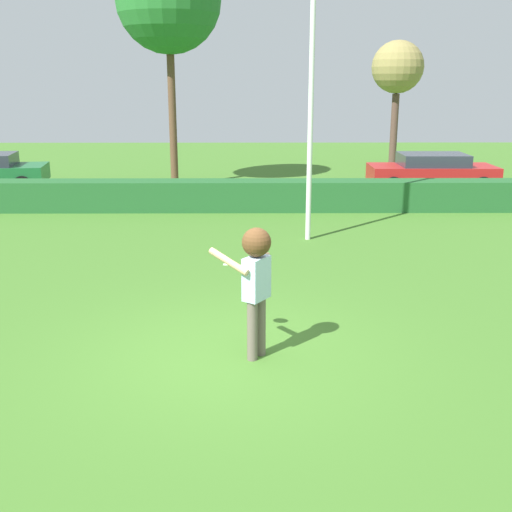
{
  "coord_description": "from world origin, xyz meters",
  "views": [
    {
      "loc": [
        0.3,
        -7.85,
        3.65
      ],
      "look_at": [
        0.36,
        0.95,
        1.15
      ],
      "focal_mm": 43.63,
      "sensor_mm": 36.0,
      "label": 1
    }
  ],
  "objects_px": {
    "person": "(256,273)",
    "lamppost": "(312,71)",
    "frisbee": "(231,264)",
    "oak_tree": "(168,0)",
    "willow_tree": "(398,69)",
    "parked_car_red": "(432,170)"
  },
  "relations": [
    {
      "from": "person",
      "to": "lamppost",
      "type": "relative_size",
      "value": 0.26
    },
    {
      "from": "frisbee",
      "to": "oak_tree",
      "type": "distance_m",
      "value": 14.7
    },
    {
      "from": "frisbee",
      "to": "oak_tree",
      "type": "bearing_deg",
      "value": 100.18
    },
    {
      "from": "frisbee",
      "to": "parked_car_red",
      "type": "xyz_separation_m",
      "value": [
        6.42,
        12.64,
        -0.46
      ]
    },
    {
      "from": "frisbee",
      "to": "oak_tree",
      "type": "height_order",
      "value": "oak_tree"
    },
    {
      "from": "person",
      "to": "oak_tree",
      "type": "height_order",
      "value": "oak_tree"
    },
    {
      "from": "person",
      "to": "parked_car_red",
      "type": "height_order",
      "value": "person"
    },
    {
      "from": "frisbee",
      "to": "parked_car_red",
      "type": "distance_m",
      "value": 14.19
    },
    {
      "from": "willow_tree",
      "to": "oak_tree",
      "type": "relative_size",
      "value": 0.66
    },
    {
      "from": "parked_car_red",
      "to": "oak_tree",
      "type": "xyz_separation_m",
      "value": [
        -8.86,
        0.95,
        5.48
      ]
    },
    {
      "from": "lamppost",
      "to": "oak_tree",
      "type": "height_order",
      "value": "oak_tree"
    },
    {
      "from": "willow_tree",
      "to": "frisbee",
      "type": "bearing_deg",
      "value": -108.75
    },
    {
      "from": "lamppost",
      "to": "oak_tree",
      "type": "relative_size",
      "value": 0.88
    },
    {
      "from": "person",
      "to": "lamppost",
      "type": "xyz_separation_m",
      "value": [
        1.27,
        6.5,
        2.63
      ]
    },
    {
      "from": "lamppost",
      "to": "person",
      "type": "bearing_deg",
      "value": -101.09
    },
    {
      "from": "parked_car_red",
      "to": "lamppost",
      "type": "bearing_deg",
      "value": -125.44
    },
    {
      "from": "person",
      "to": "oak_tree",
      "type": "relative_size",
      "value": 0.23
    },
    {
      "from": "person",
      "to": "frisbee",
      "type": "relative_size",
      "value": 8.2
    },
    {
      "from": "frisbee",
      "to": "lamppost",
      "type": "bearing_deg",
      "value": 74.62
    },
    {
      "from": "lamppost",
      "to": "parked_car_red",
      "type": "relative_size",
      "value": 1.66
    },
    {
      "from": "frisbee",
      "to": "willow_tree",
      "type": "height_order",
      "value": "willow_tree"
    },
    {
      "from": "person",
      "to": "oak_tree",
      "type": "xyz_separation_m",
      "value": [
        -2.79,
        14.19,
        4.97
      ]
    }
  ]
}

